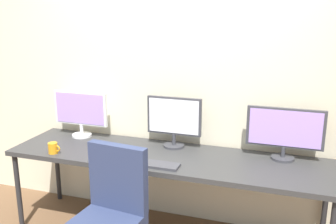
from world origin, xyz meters
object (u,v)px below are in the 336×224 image
at_px(computer_mouse, 99,154).
at_px(coffee_mug, 53,148).
at_px(monitor_center, 174,120).
at_px(monitor_right, 285,131).
at_px(monitor_left, 81,111).
at_px(keyboard_main, 156,165).
at_px(desk, 166,160).

relative_size(computer_mouse, coffee_mug, 0.91).
height_order(monitor_center, computer_mouse, monitor_center).
relative_size(monitor_center, monitor_right, 0.80).
distance_m(monitor_left, keyboard_main, 1.03).
height_order(monitor_left, computer_mouse, monitor_left).
height_order(desk, keyboard_main, keyboard_main).
xyz_separation_m(monitor_left, keyboard_main, (0.90, -0.44, -0.23)).
height_order(monitor_center, coffee_mug, monitor_center).
bearing_deg(computer_mouse, monitor_center, 37.74).
height_order(keyboard_main, computer_mouse, computer_mouse).
xyz_separation_m(monitor_left, coffee_mug, (0.01, -0.46, -0.19)).
bearing_deg(monitor_left, desk, -13.27).
bearing_deg(monitor_right, desk, -166.73).
relative_size(monitor_left, monitor_right, 0.89).
xyz_separation_m(monitor_right, computer_mouse, (-1.41, -0.40, -0.22)).
bearing_deg(monitor_center, monitor_right, 0.00).
bearing_deg(desk, computer_mouse, -160.27).
bearing_deg(keyboard_main, desk, 90.00).
distance_m(monitor_center, coffee_mug, 1.02).
distance_m(desk, coffee_mug, 0.93).
height_order(keyboard_main, coffee_mug, coffee_mug).
relative_size(monitor_left, computer_mouse, 5.47).
distance_m(monitor_left, monitor_right, 1.80).
bearing_deg(coffee_mug, keyboard_main, 1.34).
distance_m(monitor_right, computer_mouse, 1.48).
bearing_deg(monitor_center, keyboard_main, -90.00).
bearing_deg(desk, monitor_right, 13.27).
xyz_separation_m(desk, monitor_left, (-0.90, 0.21, 0.29)).
xyz_separation_m(monitor_left, monitor_right, (1.80, 0.00, -0.01)).
relative_size(monitor_left, coffee_mug, 4.95).
bearing_deg(monitor_right, monitor_center, -180.00).
bearing_deg(coffee_mug, desk, 15.71).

